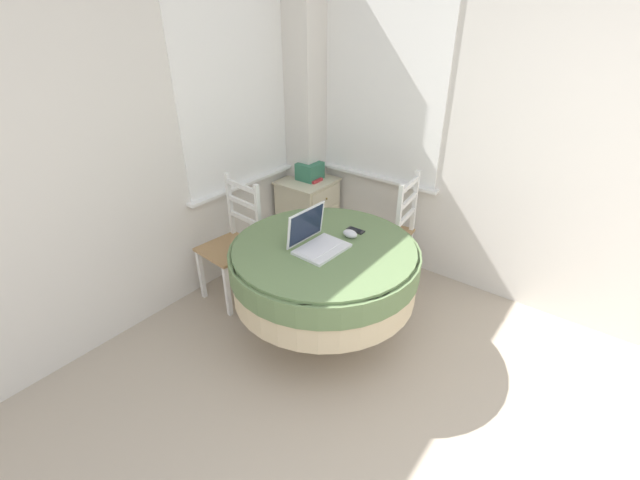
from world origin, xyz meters
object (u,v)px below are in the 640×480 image
(storage_box, at_px, (310,171))
(computer_mouse, at_px, (350,234))
(dining_chair_near_right_window, at_px, (389,234))
(corner_cabinet, at_px, (308,213))
(book_on_cabinet, at_px, (310,179))
(cell_phone, at_px, (356,230))
(laptop, at_px, (316,240))
(dining_chair_near_back_window, at_px, (234,245))
(round_dining_table, at_px, (324,267))

(storage_box, bearing_deg, computer_mouse, -129.37)
(dining_chair_near_right_window, xyz_separation_m, corner_cabinet, (0.10, 0.94, -0.12))
(storage_box, bearing_deg, book_on_cabinet, -132.17)
(cell_phone, distance_m, dining_chair_near_right_window, 0.65)
(laptop, bearing_deg, book_on_cabinet, 40.11)
(computer_mouse, relative_size, corner_cabinet, 0.15)
(storage_box, relative_size, book_on_cabinet, 1.11)
(corner_cabinet, distance_m, book_on_cabinet, 0.35)
(cell_phone, xyz_separation_m, storage_box, (0.72, 0.98, 0.01))
(dining_chair_near_back_window, distance_m, book_on_cabinet, 1.05)
(laptop, xyz_separation_m, cell_phone, (0.35, -0.07, -0.05))
(round_dining_table, height_order, cell_phone, cell_phone)
(round_dining_table, bearing_deg, cell_phone, -8.63)
(dining_chair_near_right_window, relative_size, storage_box, 4.63)
(dining_chair_near_back_window, height_order, storage_box, dining_chair_near_back_window)
(round_dining_table, height_order, dining_chair_near_back_window, dining_chair_near_back_window)
(computer_mouse, height_order, cell_phone, computer_mouse)
(round_dining_table, xyz_separation_m, computer_mouse, (0.20, -0.07, 0.18))
(dining_chair_near_right_window, xyz_separation_m, book_on_cabinet, (0.12, 0.92, 0.23))
(storage_box, bearing_deg, cell_phone, -126.36)
(laptop, bearing_deg, round_dining_table, -29.87)
(round_dining_table, height_order, corner_cabinet, round_dining_table)
(round_dining_table, height_order, storage_box, storage_box)
(dining_chair_near_back_window, bearing_deg, cell_phone, -70.43)
(computer_mouse, distance_m, dining_chair_near_back_window, 1.00)
(storage_box, bearing_deg, round_dining_table, -137.50)
(round_dining_table, xyz_separation_m, dining_chair_near_back_window, (-0.03, 0.86, -0.12))
(laptop, height_order, cell_phone, laptop)
(computer_mouse, relative_size, book_on_cabinet, 0.55)
(storage_box, distance_m, book_on_cabinet, 0.07)
(computer_mouse, height_order, storage_box, storage_box)
(laptop, bearing_deg, computer_mouse, -20.66)
(laptop, bearing_deg, corner_cabinet, 41.27)
(cell_phone, bearing_deg, dining_chair_near_right_window, 3.62)
(computer_mouse, distance_m, corner_cabinet, 1.33)
(dining_chair_near_back_window, height_order, corner_cabinet, dining_chair_near_back_window)
(corner_cabinet, bearing_deg, laptop, -138.73)
(corner_cabinet, bearing_deg, dining_chair_near_right_window, -96.21)
(cell_phone, distance_m, dining_chair_near_back_window, 1.01)
(cell_phone, relative_size, storage_box, 0.59)
(computer_mouse, relative_size, dining_chair_near_right_window, 0.11)
(round_dining_table, xyz_separation_m, dining_chair_near_right_window, (0.88, -0.01, -0.12))
(cell_phone, xyz_separation_m, book_on_cabinet, (0.70, 0.95, -0.06))
(storage_box, bearing_deg, corner_cabinet, -173.80)
(round_dining_table, relative_size, computer_mouse, 11.92)
(laptop, xyz_separation_m, dining_chair_near_right_window, (0.92, -0.04, -0.33))
(laptop, xyz_separation_m, computer_mouse, (0.25, -0.09, -0.03))
(dining_chair_near_right_window, xyz_separation_m, storage_box, (0.14, 0.94, 0.29))
(cell_phone, bearing_deg, corner_cabinet, 55.09)
(dining_chair_near_right_window, height_order, book_on_cabinet, dining_chair_near_right_window)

